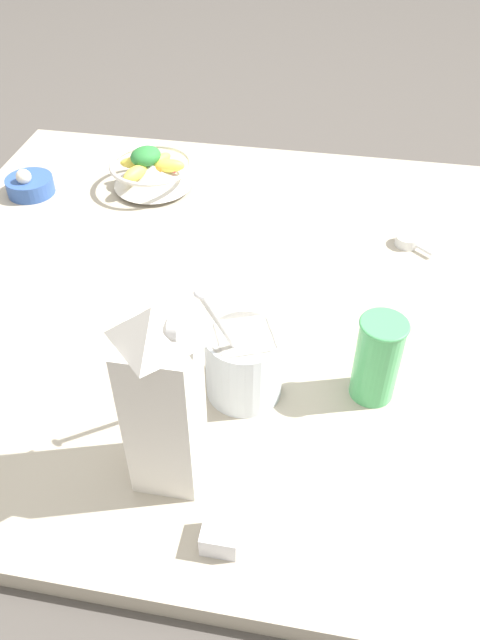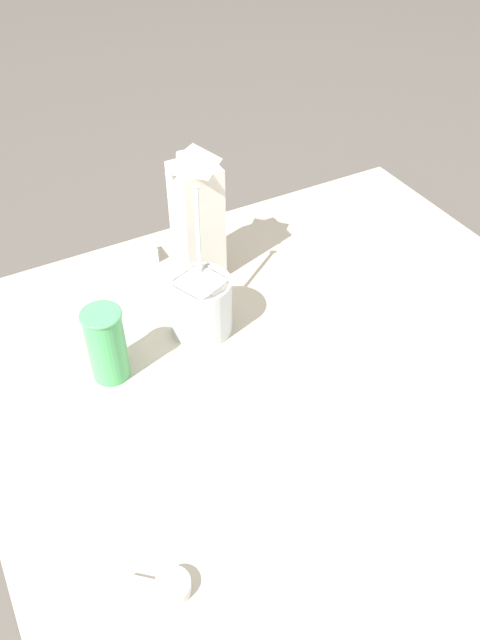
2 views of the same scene
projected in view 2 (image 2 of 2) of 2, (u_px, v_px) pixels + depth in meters
name	position (u px, v px, depth m)	size (l,w,h in m)	color
ground_plane	(320.00, 398.00, 1.16)	(6.00, 6.00, 0.00)	#4C4742
countertop	(320.00, 391.00, 1.15)	(1.18, 1.18, 0.04)	#B2A893
milk_carton	(197.00, 212.00, 1.27)	(0.09, 0.09, 0.31)	silver
yogurt_tub	(201.00, 302.00, 1.20)	(0.16, 0.12, 0.27)	silver
drinking_cup	(106.00, 343.00, 1.10)	(0.07, 0.07, 0.15)	#4CB266
spice_jar	(145.00, 254.00, 1.40)	(0.05, 0.05, 0.04)	silver
measuring_scoop	(172.00, 586.00, 0.85)	(0.07, 0.08, 0.02)	white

